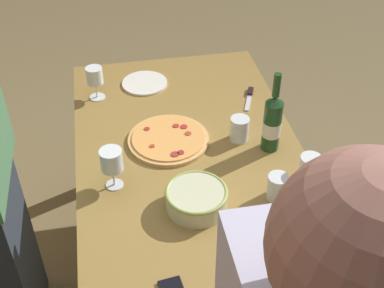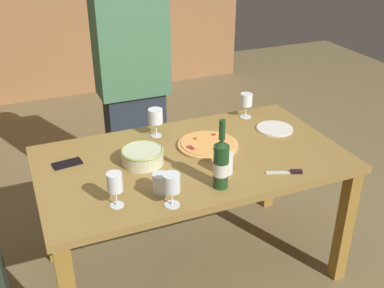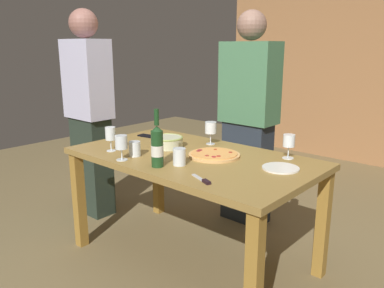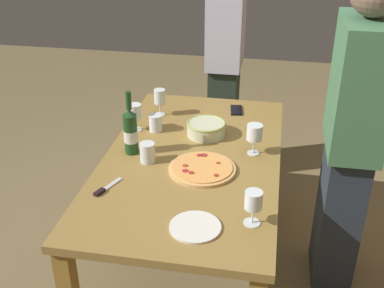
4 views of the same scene
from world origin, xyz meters
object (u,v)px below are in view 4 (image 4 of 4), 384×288
at_px(serving_bowl, 206,128).
at_px(person_guest_left, 225,60).
at_px(wine_glass_near_pizza, 135,112).
at_px(pizza, 202,169).
at_px(wine_glass_far_left, 160,98).
at_px(cup_ceramic, 147,153).
at_px(wine_glass_far_right, 254,134).
at_px(cell_phone, 236,110).
at_px(dining_table, 192,172).
at_px(side_plate, 195,227).
at_px(wine_glass_by_bottle, 253,202).
at_px(pizza_knife, 105,189).
at_px(person_host, 350,142).
at_px(cup_amber, 156,123).
at_px(wine_bottle, 131,131).

height_order(serving_bowl, person_guest_left, person_guest_left).
bearing_deg(wine_glass_near_pizza, serving_bowl, 91.12).
bearing_deg(pizza, wine_glass_far_left, -149.21).
bearing_deg(cup_ceramic, wine_glass_far_right, 109.21).
relative_size(cup_ceramic, cell_phone, 0.71).
bearing_deg(dining_table, side_plate, 11.66).
distance_m(serving_bowl, side_plate, 0.84).
relative_size(side_plate, person_guest_left, 0.12).
bearing_deg(wine_glass_by_bottle, dining_table, -145.66).
bearing_deg(cup_ceramic, pizza, 82.48).
height_order(pizza, wine_glass_far_left, wine_glass_far_left).
bearing_deg(pizza_knife, pizza, 121.43).
bearing_deg(serving_bowl, person_host, 77.01).
distance_m(wine_glass_far_right, side_plate, 0.71).
distance_m(dining_table, cup_ceramic, 0.27).
height_order(wine_glass_by_bottle, side_plate, wine_glass_by_bottle).
bearing_deg(side_plate, dining_table, -168.34).
distance_m(pizza, wine_glass_by_bottle, 0.48).
bearing_deg(wine_glass_near_pizza, cup_amber, 95.56).
distance_m(pizza, person_host, 0.75).
height_order(wine_glass_far_left, person_guest_left, person_guest_left).
relative_size(pizza, pizza_knife, 1.91).
relative_size(dining_table, person_host, 0.94).
relative_size(serving_bowl, person_host, 0.13).
height_order(dining_table, serving_bowl, serving_bowl).
bearing_deg(cell_phone, cup_ceramic, 54.42).
relative_size(dining_table, person_guest_left, 0.92).
bearing_deg(wine_glass_near_pizza, wine_glass_by_bottle, 43.58).
height_order(pizza, cup_ceramic, cup_ceramic).
relative_size(wine_bottle, side_plate, 1.60).
relative_size(wine_bottle, wine_glass_far_left, 2.08).
bearing_deg(serving_bowl, wine_bottle, -52.52).
distance_m(cup_amber, person_guest_left, 0.96).
xyz_separation_m(cell_phone, pizza_knife, (1.00, -0.51, 0.00)).
bearing_deg(dining_table, cup_amber, -135.33).
bearing_deg(dining_table, wine_glass_near_pizza, -123.84).
relative_size(serving_bowl, wine_glass_far_right, 1.34).
distance_m(dining_table, person_host, 0.82).
distance_m(wine_glass_far_left, person_guest_left, 0.77).
height_order(pizza, wine_glass_by_bottle, wine_glass_by_bottle).
height_order(cup_ceramic, side_plate, cup_ceramic).
bearing_deg(wine_bottle, person_guest_left, 163.85).
bearing_deg(dining_table, pizza, 30.41).
distance_m(cup_amber, person_host, 1.06).
distance_m(wine_bottle, cup_amber, 0.29).
relative_size(wine_glass_far_left, cup_amber, 1.71).
height_order(wine_glass_far_left, cup_amber, wine_glass_far_left).
relative_size(wine_glass_far_right, cup_ceramic, 1.59).
bearing_deg(wine_glass_far_right, wine_glass_far_left, -122.80).
bearing_deg(cup_amber, serving_bowl, 89.37).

